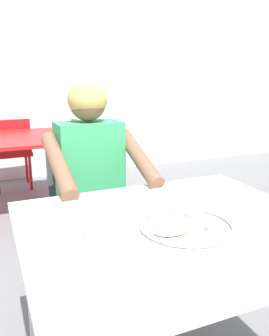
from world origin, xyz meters
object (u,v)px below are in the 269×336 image
chair_foreground (85,210)px  table_background_red (20,145)px  drinking_cup (96,224)px  diner_foreground (95,181)px  table_foreground (174,243)px  chair_red_right (92,156)px  chair_red_far (11,149)px  thali_tray (186,226)px

chair_foreground → table_background_red: size_ratio=0.89×
drinking_cup → diner_foreground: size_ratio=0.08×
diner_foreground → table_foreground: bearing=-82.2°
table_foreground → table_background_red: 2.39m
chair_foreground → diner_foreground: 0.33m
chair_red_right → chair_red_far: size_ratio=1.04×
table_background_red → chair_red_far: chair_red_far is taller
chair_red_right → chair_red_far: 1.00m
table_foreground → chair_foreground: bearing=96.1°
chair_red_far → table_background_red: bearing=-86.3°
chair_foreground → table_background_red: bearing=98.5°
thali_tray → chair_red_right: bearing=81.8°
drinking_cup → table_background_red: 2.38m
chair_foreground → table_background_red: chair_foreground is taller
diner_foreground → table_background_red: size_ratio=1.29×
chair_red_right → diner_foreground: bearing=-105.5°
diner_foreground → chair_red_far: (-0.26, 2.32, -0.26)m
chair_foreground → chair_red_far: (-0.26, 2.10, -0.02)m
thali_tray → chair_red_right: chair_red_right is taller
table_foreground → thali_tray: bearing=-73.4°
drinking_cup → chair_red_far: size_ratio=0.12×
diner_foreground → chair_red_right: diner_foreground is taller
table_foreground → thali_tray: thali_tray is taller
chair_foreground → table_foreground: bearing=-83.9°
diner_foreground → chair_red_far: bearing=96.5°
diner_foreground → table_background_red: diner_foreground is taller
thali_tray → table_background_red: (-0.33, 2.42, -0.13)m
thali_tray → chair_red_right: size_ratio=0.39×
chair_foreground → chair_red_far: bearing=97.0°
thali_tray → chair_red_far: (-0.37, 3.05, -0.29)m
chair_foreground → chair_red_right: (0.45, 1.40, -0.01)m
thali_tray → table_background_red: bearing=97.8°
table_foreground → chair_red_far: (-0.36, 3.00, -0.21)m
drinking_cup → chair_red_far: 3.02m
thali_tray → chair_red_far: bearing=96.9°
chair_red_far → chair_foreground: bearing=-83.0°
chair_red_right → table_background_red: bearing=174.3°
chair_red_right → chair_red_far: chair_red_right is taller
table_foreground → chair_red_right: size_ratio=1.28×
thali_tray → chair_foreground: 1.00m
thali_tray → chair_foreground: (-0.11, 0.95, -0.28)m
table_background_red → chair_red_right: (0.67, -0.07, -0.15)m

